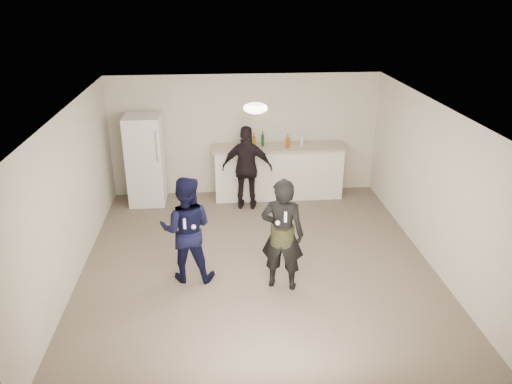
{
  "coord_description": "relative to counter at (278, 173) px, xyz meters",
  "views": [
    {
      "loc": [
        -0.59,
        -6.92,
        4.16
      ],
      "look_at": [
        0.0,
        0.2,
        1.15
      ],
      "focal_mm": 35.0,
      "sensor_mm": 36.0,
      "label": 1
    }
  ],
  "objects": [
    {
      "name": "fridge",
      "position": [
        -2.67,
        -0.07,
        0.38
      ],
      "size": [
        0.7,
        0.7,
        1.8
      ],
      "primitive_type": "cube",
      "color": "white",
      "rests_on": "floor"
    },
    {
      "name": "wall_left",
      "position": [
        -3.42,
        -2.67,
        0.72
      ],
      "size": [
        0.0,
        6.0,
        6.0
      ],
      "primitive_type": "plane",
      "rotation": [
        1.57,
        0.0,
        1.57
      ],
      "color": "beige",
      "rests_on": "floor"
    },
    {
      "name": "man",
      "position": [
        -1.74,
        -3.01,
        0.29
      ],
      "size": [
        0.86,
        0.7,
        1.64
      ],
      "primitive_type": "imported",
      "rotation": [
        0.0,
        0.0,
        3.03
      ],
      "color": "#0E103A",
      "rests_on": "floor"
    },
    {
      "name": "counter_top",
      "position": [
        0.0,
        0.0,
        0.55
      ],
      "size": [
        2.68,
        0.64,
        0.04
      ],
      "primitive_type": "cube",
      "color": "beige",
      "rests_on": "counter"
    },
    {
      "name": "wall_front",
      "position": [
        -0.67,
        -5.67,
        0.72
      ],
      "size": [
        6.0,
        0.0,
        6.0
      ],
      "primitive_type": "plane",
      "rotation": [
        -1.57,
        0.0,
        0.0
      ],
      "color": "beige",
      "rests_on": "floor"
    },
    {
      "name": "camo_shorts",
      "position": [
        -0.36,
        -3.35,
        0.32
      ],
      "size": [
        0.34,
        0.34,
        0.28
      ],
      "primitive_type": "cylinder",
      "color": "#373D1B",
      "rests_on": "woman"
    },
    {
      "name": "nunchuk_woman",
      "position": [
        -0.46,
        -3.57,
        0.62
      ],
      "size": [
        0.07,
        0.07,
        0.07
      ],
      "primitive_type": "sphere",
      "color": "white",
      "rests_on": "woman"
    },
    {
      "name": "nunchuk_man",
      "position": [
        -1.62,
        -3.26,
        0.45
      ],
      "size": [
        0.07,
        0.07,
        0.07
      ],
      "primitive_type": "sphere",
      "color": "white",
      "rests_on": "man"
    },
    {
      "name": "remote_woman",
      "position": [
        -0.36,
        -3.6,
        0.72
      ],
      "size": [
        0.04,
        0.04,
        0.15
      ],
      "primitive_type": "cube",
      "color": "white",
      "rests_on": "woman"
    },
    {
      "name": "remote_man",
      "position": [
        -1.74,
        -3.29,
        0.53
      ],
      "size": [
        0.04,
        0.04,
        0.15
      ],
      "primitive_type": "cube",
      "color": "white",
      "rests_on": "man"
    },
    {
      "name": "spectator",
      "position": [
        -0.68,
        -0.52,
        0.31
      ],
      "size": [
        1.03,
        0.56,
        1.67
      ],
      "primitive_type": "imported",
      "rotation": [
        0.0,
        0.0,
        2.98
      ],
      "color": "black",
      "rests_on": "floor"
    },
    {
      "name": "floor",
      "position": [
        -0.67,
        -2.67,
        -0.53
      ],
      "size": [
        6.0,
        6.0,
        0.0
      ],
      "primitive_type": "plane",
      "color": "#6B5B4C",
      "rests_on": "ground"
    },
    {
      "name": "shaker",
      "position": [
        -0.54,
        0.09,
        0.65
      ],
      "size": [
        0.08,
        0.08,
        0.17
      ],
      "primitive_type": "cylinder",
      "color": "silver",
      "rests_on": "counter_top"
    },
    {
      "name": "ceiling_dome",
      "position": [
        -0.67,
        -2.37,
        1.93
      ],
      "size": [
        0.36,
        0.36,
        0.16
      ],
      "primitive_type": "ellipsoid",
      "color": "white",
      "rests_on": "ceiling"
    },
    {
      "name": "fridge_handle",
      "position": [
        -2.39,
        -0.44,
        0.78
      ],
      "size": [
        0.02,
        0.02,
        0.6
      ],
      "primitive_type": "cylinder",
      "color": "silver",
      "rests_on": "fridge"
    },
    {
      "name": "ceiling",
      "position": [
        -0.67,
        -2.67,
        1.98
      ],
      "size": [
        6.0,
        6.0,
        0.0
      ],
      "primitive_type": "plane",
      "rotation": [
        3.14,
        0.0,
        0.0
      ],
      "color": "silver",
      "rests_on": "wall_back"
    },
    {
      "name": "woman",
      "position": [
        -0.36,
        -3.35,
        0.33
      ],
      "size": [
        0.71,
        0.57,
        1.7
      ],
      "primitive_type": "imported",
      "rotation": [
        0.0,
        0.0,
        2.84
      ],
      "color": "black",
      "rests_on": "floor"
    },
    {
      "name": "wall_right",
      "position": [
        2.08,
        -2.67,
        0.72
      ],
      "size": [
        0.0,
        6.0,
        6.0
      ],
      "primitive_type": "plane",
      "rotation": [
        1.57,
        0.0,
        -1.57
      ],
      "color": "beige",
      "rests_on": "floor"
    },
    {
      "name": "wall_back",
      "position": [
        -0.67,
        0.33,
        0.72
      ],
      "size": [
        6.0,
        0.0,
        6.0
      ],
      "primitive_type": "plane",
      "rotation": [
        1.57,
        0.0,
        0.0
      ],
      "color": "beige",
      "rests_on": "floor"
    },
    {
      "name": "counter",
      "position": [
        0.0,
        0.0,
        0.0
      ],
      "size": [
        2.6,
        0.56,
        1.05
      ],
      "primitive_type": "cube",
      "color": "white",
      "rests_on": "floor"
    },
    {
      "name": "bottle_cluster",
      "position": [
        -0.18,
        -0.03,
        0.67
      ],
      "size": [
        1.1,
        0.23,
        0.25
      ],
      "color": "white",
      "rests_on": "counter_top"
    }
  ]
}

